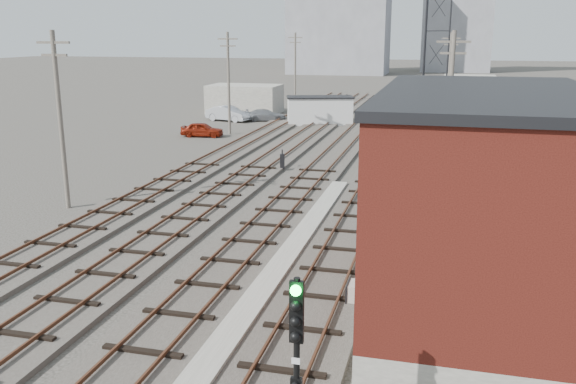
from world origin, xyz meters
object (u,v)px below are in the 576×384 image
(car_grey, at_px, (266,115))
(switch_stand, at_px, (282,161))
(car_silver, at_px, (228,114))
(signal_mast, at_px, (296,361))
(car_red, at_px, (202,130))
(site_trailer, at_px, (320,110))

(car_grey, bearing_deg, switch_stand, -178.71)
(switch_stand, xyz_separation_m, car_silver, (-11.57, 21.63, 0.17))
(signal_mast, bearing_deg, car_silver, 111.28)
(switch_stand, height_order, car_red, switch_stand)
(car_red, bearing_deg, site_trailer, -46.16)
(site_trailer, relative_size, car_red, 1.91)
(site_trailer, height_order, car_red, site_trailer)
(site_trailer, distance_m, car_red, 13.34)
(site_trailer, xyz_separation_m, car_red, (-8.52, -10.24, -0.77))
(signal_mast, relative_size, switch_stand, 3.26)
(signal_mast, xyz_separation_m, site_trailer, (-9.58, 49.65, -1.16))
(site_trailer, height_order, car_grey, site_trailer)
(switch_stand, distance_m, car_grey, 24.05)
(car_silver, bearing_deg, car_red, -158.68)
(switch_stand, relative_size, car_red, 0.35)
(car_silver, bearing_deg, site_trailer, -74.03)
(car_red, bearing_deg, switch_stand, -144.48)
(switch_stand, distance_m, car_silver, 24.53)
(signal_mast, height_order, site_trailer, signal_mast)
(signal_mast, bearing_deg, switch_stand, 105.44)
(site_trailer, distance_m, car_silver, 9.70)
(car_red, bearing_deg, signal_mast, -161.73)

